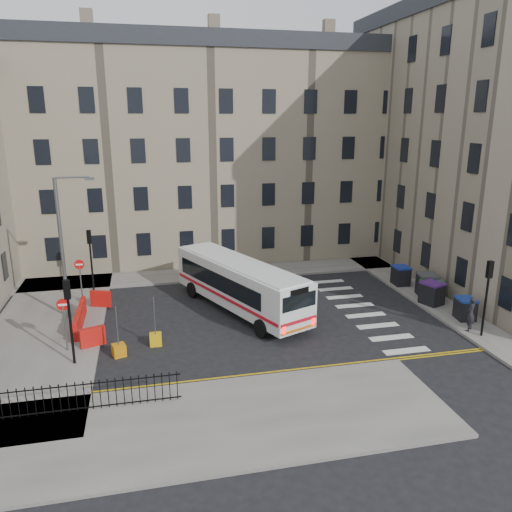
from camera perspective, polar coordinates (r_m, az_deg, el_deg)
name	(u,v)px	position (r m, az deg, el deg)	size (l,w,h in m)	color
ground	(295,313)	(30.01, 4.45, -6.54)	(120.00, 120.00, 0.00)	black
pavement_north	(182,276)	(36.94, -8.46, -2.25)	(36.00, 3.20, 0.15)	slate
pavement_east	(400,281)	(36.86, 16.11, -2.75)	(2.40, 26.00, 0.15)	slate
pavement_west	(48,326)	(30.25, -22.68, -7.42)	(6.00, 22.00, 0.15)	slate
pavement_sw	(195,424)	(20.00, -7.02, -18.57)	(20.00, 6.00, 0.15)	slate
terrace_north	(159,151)	(42.14, -11.07, 11.67)	(38.30, 10.80, 17.20)	gray
traffic_light_east	(488,287)	(28.28, 24.95, -3.21)	(0.28, 0.22, 4.10)	black
traffic_light_nw	(90,251)	(34.28, -18.41, 0.57)	(0.28, 0.22, 4.10)	black
traffic_light_sw	(69,309)	(24.32, -20.60, -5.67)	(0.28, 0.22, 4.10)	black
streetlamp	(62,247)	(29.73, -21.33, 1.00)	(0.50, 0.22, 8.14)	#595B5E
no_entry_north	(80,272)	(32.63, -19.47, -1.72)	(0.60, 0.08, 3.00)	#595B5E
no_entry_south	(64,314)	(26.06, -21.11, -6.18)	(0.60, 0.08, 3.00)	#595B5E
roadworks_barriers	(87,317)	(29.25, -18.77, -6.59)	(1.66, 6.26, 1.00)	red
iron_railings	(80,397)	(21.33, -19.44, -14.94)	(7.80, 0.04, 1.20)	black
bus	(240,283)	(29.83, -1.90, -3.11)	(6.54, 11.02, 2.98)	white
wheelie_bin_a	(465,309)	(30.89, 22.80, -5.55)	(1.14, 1.27, 1.25)	black
wheelie_bin_b	(432,293)	(32.57, 19.47, -4.01)	(1.46, 1.56, 1.40)	black
wheelie_bin_c	(431,290)	(33.29, 19.42, -3.68)	(1.31, 1.41, 1.29)	black
wheelie_bin_d	(427,285)	(33.95, 18.94, -3.12)	(1.39, 1.52, 1.46)	black
wheelie_bin_e	(401,275)	(35.68, 16.21, -2.13)	(1.03, 1.18, 1.29)	black
pedestrian	(471,314)	(29.28, 23.32, -6.09)	(0.69, 0.46, 1.90)	black
bollard_yellow	(156,339)	(26.38, -11.39, -9.32)	(0.60, 0.60, 0.60)	#E2AD0C
bollard_chevron	(119,350)	(25.65, -15.39, -10.34)	(0.60, 0.60, 0.60)	orange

